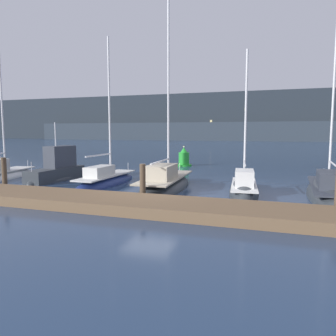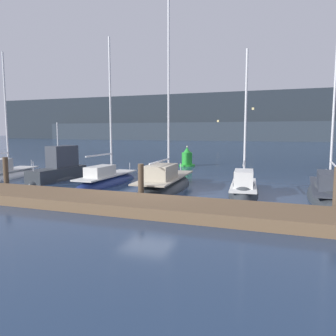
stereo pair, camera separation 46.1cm
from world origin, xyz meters
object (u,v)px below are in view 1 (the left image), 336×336
(sailboat_berth_4, at_px, (106,182))
(motorboat_berth_3, at_px, (57,174))
(sailboat_berth_7, at_px, (329,194))
(sailboat_berth_5, at_px, (165,186))
(channel_buoy, at_px, (184,159))
(sailboat_berth_6, at_px, (244,191))

(sailboat_berth_4, bearing_deg, motorboat_berth_3, 172.72)
(sailboat_berth_4, xyz_separation_m, sailboat_berth_7, (12.78, 0.33, -0.02))
(motorboat_berth_3, height_order, sailboat_berth_7, sailboat_berth_7)
(sailboat_berth_5, bearing_deg, channel_buoy, 101.17)
(sailboat_berth_5, relative_size, channel_buoy, 6.07)
(sailboat_berth_4, distance_m, channel_buoy, 12.35)
(motorboat_berth_3, relative_size, channel_buoy, 2.65)
(motorboat_berth_3, xyz_separation_m, sailboat_berth_7, (16.87, -0.19, -0.30))
(sailboat_berth_4, bearing_deg, sailboat_berth_6, -2.24)
(sailboat_berth_6, bearing_deg, channel_buoy, 118.97)
(motorboat_berth_3, relative_size, sailboat_berth_4, 0.53)
(sailboat_berth_7, bearing_deg, motorboat_berth_3, 179.35)
(sailboat_berth_4, relative_size, channel_buoy, 5.02)
(motorboat_berth_3, xyz_separation_m, channel_buoy, (5.67, 11.71, 0.29))
(sailboat_berth_7, bearing_deg, sailboat_berth_6, -171.10)
(motorboat_berth_3, height_order, sailboat_berth_5, sailboat_berth_5)
(sailboat_berth_5, height_order, sailboat_berth_6, sailboat_berth_5)
(motorboat_berth_3, height_order, channel_buoy, motorboat_berth_3)
(sailboat_berth_5, relative_size, sailboat_berth_6, 1.40)
(sailboat_berth_7, distance_m, channel_buoy, 16.36)
(sailboat_berth_6, relative_size, sailboat_berth_7, 0.67)
(motorboat_berth_3, xyz_separation_m, sailboat_berth_6, (12.63, -0.86, -0.30))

